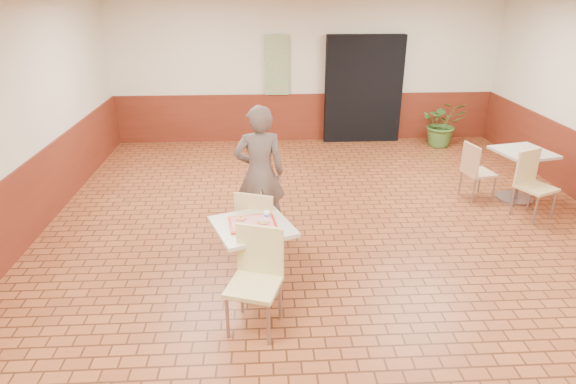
{
  "coord_description": "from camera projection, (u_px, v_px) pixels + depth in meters",
  "views": [
    {
      "loc": [
        -0.93,
        -5.06,
        3.1
      ],
      "look_at": [
        -0.65,
        -0.08,
        0.95
      ],
      "focal_mm": 30.0,
      "sensor_mm": 36.0,
      "label": 1
    }
  ],
  "objects": [
    {
      "name": "customer",
      "position": [
        260.0,
        173.0,
        6.14
      ],
      "size": [
        0.68,
        0.48,
        1.78
      ],
      "primitive_type": "imported",
      "rotation": [
        0.0,
        0.0,
        3.23
      ],
      "color": "brown",
      "rests_on": "ground"
    },
    {
      "name": "chair_main_back",
      "position": [
        258.0,
        225.0,
        5.58
      ],
      "size": [
        0.58,
        0.58,
        0.98
      ],
      "rotation": [
        0.0,
        0.0,
        2.81
      ],
      "color": "#D0B97D",
      "rests_on": "ground"
    },
    {
      "name": "chair_second_left",
      "position": [
        475.0,
        169.0,
        7.41
      ],
      "size": [
        0.49,
        0.49,
        0.9
      ],
      "rotation": [
        0.0,
        0.0,
        1.77
      ],
      "color": "tan",
      "rests_on": "ground"
    },
    {
      "name": "ring_donut",
      "position": [
        241.0,
        218.0,
        5.06
      ],
      "size": [
        0.14,
        0.14,
        0.04
      ],
      "primitive_type": "torus",
      "rotation": [
        0.0,
        0.0,
        0.32
      ],
      "color": "#DE9050",
      "rests_on": "serving_tray"
    },
    {
      "name": "paper_cup",
      "position": [
        267.0,
        215.0,
        5.06
      ],
      "size": [
        0.07,
        0.07,
        0.08
      ],
      "rotation": [
        0.0,
        0.0,
        -0.05
      ],
      "color": "white",
      "rests_on": "serving_tray"
    },
    {
      "name": "corridor_doorway",
      "position": [
        363.0,
        89.0,
        10.02
      ],
      "size": [
        1.6,
        0.22,
        2.2
      ],
      "primitive_type": "cube",
      "color": "black",
      "rests_on": "ground"
    },
    {
      "name": "main_table",
      "position": [
        253.0,
        247.0,
        5.12
      ],
      "size": [
        0.76,
        0.76,
        0.8
      ],
      "rotation": [
        0.0,
        0.0,
        0.36
      ],
      "color": "beige",
      "rests_on": "ground"
    },
    {
      "name": "second_table",
      "position": [
        521.0,
        167.0,
        7.38
      ],
      "size": [
        0.75,
        0.75,
        0.79
      ],
      "rotation": [
        0.0,
        0.0,
        0.22
      ],
      "color": "#B3A590",
      "rests_on": "ground"
    },
    {
      "name": "chair_second_front",
      "position": [
        532.0,
        181.0,
        6.86
      ],
      "size": [
        0.59,
        0.59,
        0.96
      ],
      "rotation": [
        0.0,
        0.0,
        0.42
      ],
      "color": "#E1CC87",
      "rests_on": "ground"
    },
    {
      "name": "potted_plant",
      "position": [
        443.0,
        123.0,
        9.9
      ],
      "size": [
        0.99,
        0.9,
        0.96
      ],
      "primitive_type": "imported",
      "rotation": [
        0.0,
        0.0,
        -0.19
      ],
      "color": "#416F2C",
      "rests_on": "ground"
    },
    {
      "name": "chair_main_front",
      "position": [
        256.0,
        274.0,
        4.59
      ],
      "size": [
        0.59,
        0.59,
        1.02
      ],
      "rotation": [
        0.0,
        0.0,
        -0.31
      ],
      "color": "#E1D387",
      "rests_on": "ground"
    },
    {
      "name": "serving_tray",
      "position": [
        252.0,
        223.0,
        5.01
      ],
      "size": [
        0.48,
        0.37,
        0.03
      ],
      "rotation": [
        0.0,
        0.0,
        0.14
      ],
      "color": "#B8240D",
      "rests_on": "main_table"
    },
    {
      "name": "wainscot_band",
      "position": [
        342.0,
        223.0,
        5.72
      ],
      "size": [
        8.0,
        10.0,
        1.0
      ],
      "color": "#5E2012",
      "rests_on": "ground"
    },
    {
      "name": "long_john_donut",
      "position": [
        263.0,
        222.0,
        4.96
      ],
      "size": [
        0.14,
        0.1,
        0.04
      ],
      "rotation": [
        0.0,
        0.0,
        -0.38
      ],
      "color": "#EDAF45",
      "rests_on": "serving_tray"
    },
    {
      "name": "room_shell",
      "position": [
        346.0,
        142.0,
        5.32
      ],
      "size": [
        8.01,
        10.01,
        3.01
      ],
      "color": "brown",
      "rests_on": "ground"
    },
    {
      "name": "promo_poster",
      "position": [
        277.0,
        65.0,
        9.78
      ],
      "size": [
        0.5,
        0.03,
        1.2
      ],
      "primitive_type": "cube",
      "color": "gray",
      "rests_on": "wainscot_band"
    }
  ]
}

